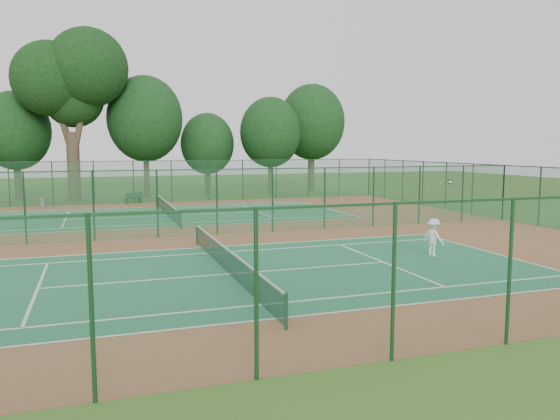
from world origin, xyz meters
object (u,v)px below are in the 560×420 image
object	(u,v)px
player_near	(434,237)
bench	(134,198)
big_tree	(71,79)
trash_bin	(42,202)

from	to	relation	value
player_near	bench	distance (m)	28.09
big_tree	trash_bin	bearing A→B (deg)	-116.23
bench	big_tree	world-z (taller)	big_tree
player_near	big_tree	bearing A→B (deg)	9.37
player_near	trash_bin	distance (m)	31.07
trash_bin	bench	xyz separation A→B (m)	(6.81, 0.28, 0.08)
player_near	trash_bin	bearing A→B (deg)	17.02
bench	big_tree	xyz separation A→B (m)	(-4.51, 4.39, 9.82)
big_tree	player_near	bearing A→B (deg)	-63.56
player_near	big_tree	xyz separation A→B (m)	(-15.11, 30.40, 9.48)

